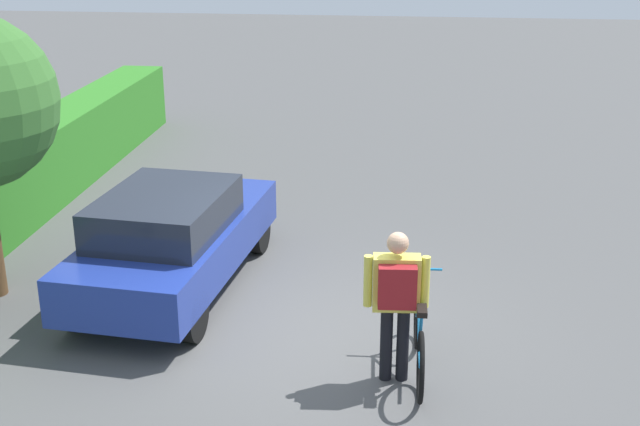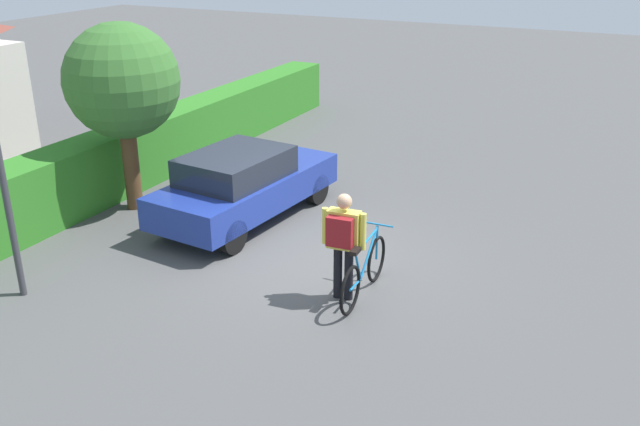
# 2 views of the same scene
# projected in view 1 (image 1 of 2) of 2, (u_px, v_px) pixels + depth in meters

# --- Properties ---
(ground_plane) EXTENTS (60.00, 60.00, 0.00)m
(ground_plane) POSITION_uv_depth(u_px,v_px,m) (308.00, 329.00, 9.92)
(ground_plane) COLOR #4C4C4C
(parked_car_near) EXTENTS (4.10, 1.99, 1.37)m
(parked_car_near) POSITION_uv_depth(u_px,v_px,m) (173.00, 237.00, 10.74)
(parked_car_near) COLOR navy
(parked_car_near) RESTS_ON ground
(bicycle) EXTENTS (1.83, 0.50, 0.97)m
(bicycle) POSITION_uv_depth(u_px,v_px,m) (419.00, 337.00, 8.90)
(bicycle) COLOR black
(bicycle) RESTS_ON ground
(person_rider) EXTENTS (0.37, 0.67, 1.66)m
(person_rider) POSITION_uv_depth(u_px,v_px,m) (396.00, 294.00, 8.51)
(person_rider) COLOR black
(person_rider) RESTS_ON ground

